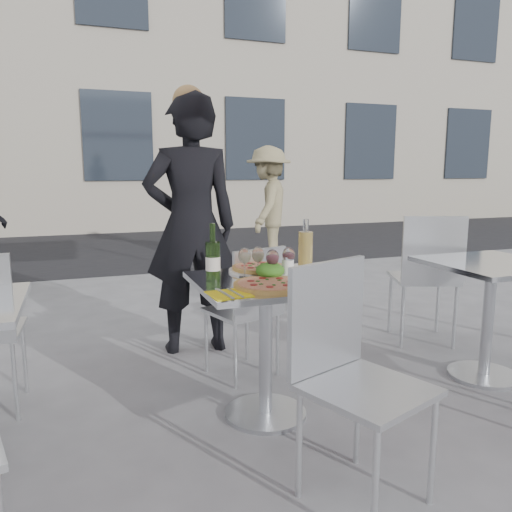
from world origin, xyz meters
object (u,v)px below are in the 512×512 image
object	(u,v)px
carafe	(305,250)
wineglass_white_a	(245,257)
wineglass_red_a	(273,259)
napkin_right	(330,286)
napkin_left	(229,294)
wine_bottle	(213,259)
woman_diner	(191,226)
pedestrian_b	(268,206)
side_chair_rfar	(428,269)
pizza_far	(259,269)
wineglass_white_b	(258,256)
chair_near	(348,360)
side_table_right	(490,295)
wineglass_red_b	(289,256)
pizza_near	(270,284)
chair_far	(250,302)
sugar_shaker	(288,266)
salad_plate	(270,272)
main_table	(266,319)

from	to	relation	value
carafe	wineglass_white_a	world-z (taller)	carafe
wineglass_red_a	napkin_right	bearing A→B (deg)	-52.34
napkin_left	wine_bottle	bearing A→B (deg)	82.94
woman_diner	pedestrian_b	bearing A→B (deg)	-116.36
napkin_right	side_chair_rfar	bearing A→B (deg)	40.44
pizza_far	side_chair_rfar	bearing A→B (deg)	15.73
wineglass_white_b	wineglass_red_a	distance (m)	0.12
side_chair_rfar	carafe	bearing A→B (deg)	42.90
pizza_far	carafe	distance (m)	0.28
chair_near	pizza_far	distance (m)	0.94
wineglass_white_a	wine_bottle	bearing A→B (deg)	-170.12
carafe	wineglass_red_a	world-z (taller)	carafe
side_table_right	wineglass_white_b	bearing A→B (deg)	175.91
side_table_right	wineglass_red_b	size ratio (longest dim) A/B	4.76
pizza_near	wineglass_white_b	distance (m)	0.28
pedestrian_b	pizza_near	xyz separation A→B (m)	(-1.62, -4.19, -0.06)
pizza_far	wineglass_red_a	world-z (taller)	wineglass_red_a
chair_far	napkin_left	bearing A→B (deg)	46.45
side_chair_rfar	pedestrian_b	xyz separation A→B (m)	(0.06, 3.41, 0.23)
napkin_left	chair_near	bearing A→B (deg)	-58.47
sugar_shaker	woman_diner	bearing A→B (deg)	104.27
salad_plate	wine_bottle	bearing A→B (deg)	169.53
wineglass_white_a	main_table	bearing A→B (deg)	-50.05
sugar_shaker	chair_near	bearing A→B (deg)	-94.53
salad_plate	woman_diner	bearing A→B (deg)	98.33
pedestrian_b	pizza_near	world-z (taller)	pedestrian_b
woman_diner	wineglass_white_a	xyz separation A→B (m)	(0.05, -1.04, -0.06)
woman_diner	sugar_shaker	size ratio (longest dim) A/B	17.12
pedestrian_b	wineglass_white_a	distance (m)	4.28
side_table_right	pedestrian_b	distance (m)	4.05
main_table	chair_far	size ratio (longest dim) A/B	0.88
sugar_shaker	wineglass_red_b	distance (m)	0.06
chair_near	wineglass_red_b	bearing A→B (deg)	64.95
wineglass_red_a	wineglass_red_b	bearing A→B (deg)	20.55
pizza_near	sugar_shaker	size ratio (longest dim) A/B	3.38
wineglass_white_b	napkin_left	size ratio (longest dim) A/B	0.79
main_table	woman_diner	world-z (taller)	woman_diner
wineglass_red_a	woman_diner	bearing A→B (deg)	98.57
side_chair_rfar	sugar_shaker	bearing A→B (deg)	44.50
woman_diner	wineglass_red_b	xyz separation A→B (m)	(0.28, -1.10, -0.06)
woman_diner	main_table	bearing A→B (deg)	101.10
pedestrian_b	pizza_far	world-z (taller)	pedestrian_b
woman_diner	napkin_left	xyz separation A→B (m)	(-0.13, -1.37, -0.16)
side_table_right	woman_diner	world-z (taller)	woman_diner
pizza_near	napkin_right	world-z (taller)	pizza_near
wineglass_white_a	side_table_right	bearing A→B (deg)	-3.56
side_table_right	pizza_near	xyz separation A→B (m)	(-1.53, -0.15, 0.22)
napkin_right	woman_diner	bearing A→B (deg)	110.81
side_chair_rfar	wineglass_red_a	xyz separation A→B (m)	(-1.49, -0.63, 0.27)
pizza_near	wineglass_white_b	size ratio (longest dim) A/B	2.30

